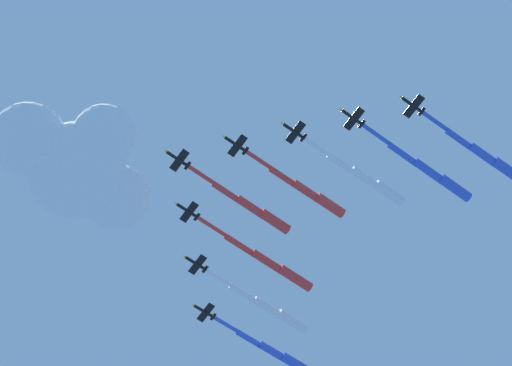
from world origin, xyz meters
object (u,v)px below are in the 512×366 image
object	(u,v)px
jet_starboard_outer	(272,351)
jet_trail_port	(483,154)
jet_lead	(250,206)
jet_port_mid	(365,178)
jet_port_outer	(429,171)
jet_port_inner	(306,190)
jet_starboard_inner	(268,262)
jet_starboard_mid	(268,307)

from	to	relation	value
jet_starboard_outer	jet_trail_port	size ratio (longest dim) A/B	0.99
jet_lead	jet_starboard_outer	world-z (taller)	jet_starboard_outer
jet_lead	jet_port_mid	bearing A→B (deg)	-54.07
jet_port_mid	jet_port_outer	bearing A→B (deg)	-46.72
jet_lead	jet_port_outer	bearing A→B (deg)	-51.48
jet_port_inner	jet_trail_port	bearing A→B (deg)	-52.99
jet_port_mid	jet_trail_port	xyz separation A→B (m)	(24.05, -31.95, 0.03)
jet_port_mid	jet_trail_port	distance (m)	39.99
jet_port_mid	jet_starboard_outer	world-z (taller)	jet_port_mid
jet_starboard_inner	jet_port_mid	size ratio (longest dim) A/B	1.14
jet_port_mid	jet_port_inner	bearing A→B (deg)	127.08
jet_port_outer	jet_port_inner	bearing A→B (deg)	130.28
jet_port_inner	jet_port_outer	world-z (taller)	jet_port_outer
jet_starboard_mid	jet_trail_port	size ratio (longest dim) A/B	1.03
jet_port_inner	jet_port_outer	bearing A→B (deg)	-49.72
jet_port_mid	jet_starboard_mid	bearing A→B (deg)	82.93
jet_starboard_mid	jet_starboard_outer	xyz separation A→B (m)	(13.16, 13.20, 0.18)
jet_trail_port	jet_starboard_inner	bearing A→B (deg)	110.11
jet_lead	jet_starboard_mid	size ratio (longest dim) A/B	0.95
jet_port_inner	jet_port_mid	distance (m)	20.43
jet_port_inner	jet_port_outer	size ratio (longest dim) A/B	0.90
jet_lead	jet_port_mid	distance (m)	40.16
jet_trail_port	jet_port_outer	bearing A→B (deg)	119.53
jet_lead	jet_trail_port	world-z (taller)	jet_trail_port
jet_port_inner	jet_port_outer	distance (m)	42.17
jet_port_inner	jet_port_mid	xyz separation A→B (m)	(12.31, -16.29, 0.54)
jet_port_outer	jet_trail_port	bearing A→B (deg)	-60.47
jet_port_mid	jet_starboard_outer	xyz separation A→B (m)	(20.46, 71.95, -1.96)
jet_port_outer	jet_trail_port	size ratio (longest dim) A/B	1.08
jet_lead	jet_starboard_inner	world-z (taller)	jet_starboard_inner
jet_port_mid	jet_starboard_mid	world-z (taller)	jet_port_mid
jet_port_inner	jet_starboard_mid	distance (m)	46.79
jet_port_inner	jet_starboard_outer	world-z (taller)	jet_port_inner
jet_port_outer	jet_starboard_outer	size ratio (longest dim) A/B	1.09
jet_port_mid	jet_starboard_mid	xyz separation A→B (m)	(7.29, 58.74, -2.14)
jet_lead	jet_starboard_mid	distance (m)	40.51
jet_lead	jet_starboard_outer	bearing A→B (deg)	41.93
jet_lead	jet_port_outer	xyz separation A→B (m)	(38.45, -48.31, 3.28)
jet_port_outer	jet_starboard_outer	world-z (taller)	jet_port_outer
jet_lead	jet_port_outer	size ratio (longest dim) A/B	0.91
jet_starboard_inner	jet_port_mid	xyz separation A→B (m)	(4.22, -45.28, 0.69)
jet_starboard_inner	jet_port_outer	bearing A→B (deg)	-72.60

